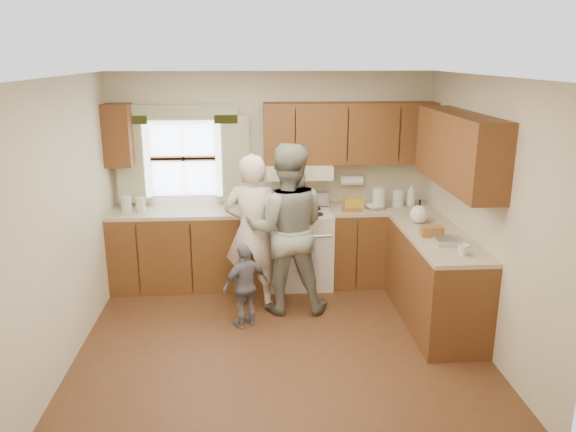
{
  "coord_description": "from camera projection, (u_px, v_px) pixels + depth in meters",
  "views": [
    {
      "loc": [
        -0.25,
        -4.89,
        2.68
      ],
      "look_at": [
        0.1,
        0.4,
        1.15
      ],
      "focal_mm": 35.0,
      "sensor_mm": 36.0,
      "label": 1
    }
  ],
  "objects": [
    {
      "name": "kitchen_fixtures",
      "position": [
        330.0,
        225.0,
        6.28
      ],
      "size": [
        3.8,
        2.25,
        2.15
      ],
      "color": "#472A0F",
      "rests_on": "ground"
    },
    {
      "name": "stove",
      "position": [
        299.0,
        247.0,
        6.71
      ],
      "size": [
        0.76,
        0.67,
        1.07
      ],
      "color": "silver",
      "rests_on": "ground"
    },
    {
      "name": "room",
      "position": [
        280.0,
        218.0,
        5.1
      ],
      "size": [
        3.8,
        3.8,
        3.8
      ],
      "color": "#512B19",
      "rests_on": "ground"
    },
    {
      "name": "woman_right",
      "position": [
        287.0,
        229.0,
        5.9
      ],
      "size": [
        0.92,
        0.74,
        1.82
      ],
      "primitive_type": "imported",
      "rotation": [
        0.0,
        0.0,
        3.09
      ],
      "color": "#23362B",
      "rests_on": "ground"
    },
    {
      "name": "woman_left",
      "position": [
        253.0,
        232.0,
        6.01
      ],
      "size": [
        0.68,
        0.51,
        1.7
      ],
      "primitive_type": "imported",
      "rotation": [
        0.0,
        0.0,
        2.96
      ],
      "color": "silver",
      "rests_on": "ground"
    },
    {
      "name": "child",
      "position": [
        245.0,
        286.0,
        5.65
      ],
      "size": [
        0.55,
        0.45,
        0.88
      ],
      "primitive_type": "imported",
      "rotation": [
        0.0,
        0.0,
        3.69
      ],
      "color": "slate",
      "rests_on": "ground"
    }
  ]
}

